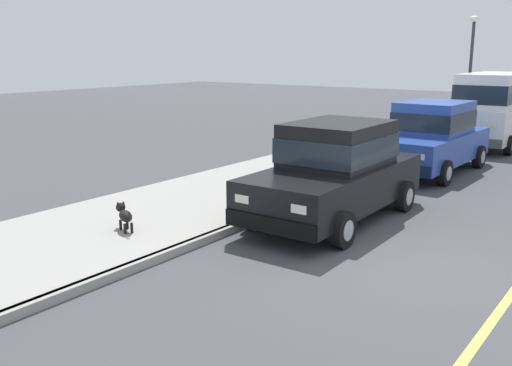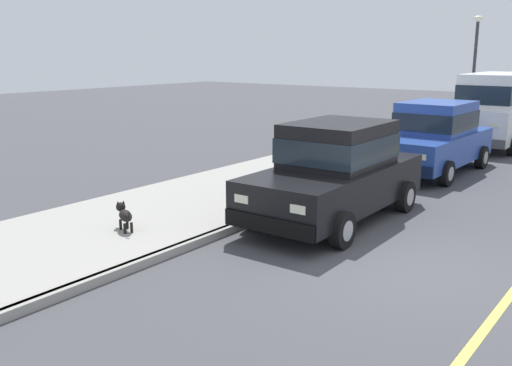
{
  "view_description": "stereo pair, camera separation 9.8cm",
  "coord_description": "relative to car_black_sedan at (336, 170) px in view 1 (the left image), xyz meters",
  "views": [
    {
      "loc": [
        3.08,
        -8.16,
        3.23
      ],
      "look_at": [
        -3.04,
        0.12,
        0.85
      ],
      "focal_mm": 39.91,
      "sensor_mm": 36.0,
      "label": 1
    },
    {
      "loc": [
        3.16,
        -8.1,
        3.23
      ],
      "look_at": [
        -3.04,
        0.12,
        0.85
      ],
      "focal_mm": 39.91,
      "sensor_mm": 36.0,
      "label": 2
    }
  ],
  "objects": [
    {
      "name": "car_blue_sedan",
      "position": [
        -0.1,
        5.61,
        0.0
      ],
      "size": [
        2.09,
        4.63,
        1.92
      ],
      "color": "#28479E",
      "rests_on": "ground"
    },
    {
      "name": "ground_plane",
      "position": [
        2.1,
        -1.45,
        -0.98
      ],
      "size": [
        80.0,
        80.0,
        0.0
      ],
      "primitive_type": "plane",
      "color": "#424247"
    },
    {
      "name": "dog_black",
      "position": [
        -2.42,
        -3.24,
        -0.55
      ],
      "size": [
        0.71,
        0.39,
        0.49
      ],
      "color": "black",
      "rests_on": "sidewalk"
    },
    {
      "name": "curb",
      "position": [
        -1.1,
        -1.45,
        -0.91
      ],
      "size": [
        0.16,
        64.0,
        0.14
      ],
      "primitive_type": "cube",
      "color": "gray",
      "rests_on": "ground"
    },
    {
      "name": "street_lamp",
      "position": [
        -1.45,
        13.26,
        1.92
      ],
      "size": [
        0.36,
        0.36,
        4.42
      ],
      "color": "#2D2D33",
      "rests_on": "sidewalk"
    },
    {
      "name": "sidewalk",
      "position": [
        -2.9,
        -1.45,
        -0.91
      ],
      "size": [
        3.6,
        64.0,
        0.14
      ],
      "primitive_type": "cube",
      "color": "#99968E",
      "rests_on": "ground"
    },
    {
      "name": "car_white_van",
      "position": [
        0.02,
        11.09,
        0.41
      ],
      "size": [
        2.22,
        4.94,
        2.52
      ],
      "color": "white",
      "rests_on": "ground"
    },
    {
      "name": "car_black_sedan",
      "position": [
        0.0,
        0.0,
        0.0
      ],
      "size": [
        2.1,
        4.63,
        1.92
      ],
      "color": "black",
      "rests_on": "ground"
    }
  ]
}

